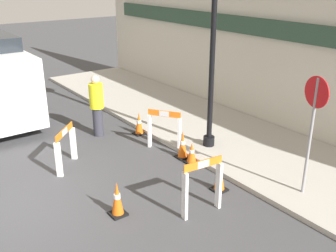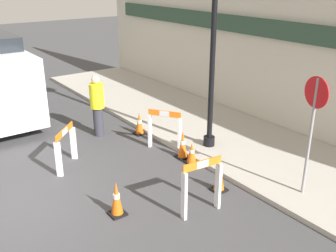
# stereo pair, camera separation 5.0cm
# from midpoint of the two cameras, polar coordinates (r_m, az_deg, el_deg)

# --- Properties ---
(sidewalk_slab) EXTENTS (18.00, 3.31, 0.11)m
(sidewalk_slab) POSITION_cam_midpoint_polar(r_m,az_deg,el_deg) (10.86, 8.74, -1.59)
(sidewalk_slab) COLOR #ADA89E
(sidewalk_slab) RESTS_ON ground_plane
(storefront_facade) EXTENTS (18.00, 0.22, 5.50)m
(storefront_facade) POSITION_cam_midpoint_polar(r_m,az_deg,el_deg) (11.42, 15.87, 13.09)
(storefront_facade) COLOR beige
(storefront_facade) RESTS_ON ground_plane
(streetlamp_post) EXTENTS (0.44, 0.44, 5.32)m
(streetlamp_post) POSITION_cam_midpoint_polar(r_m,az_deg,el_deg) (9.30, 6.58, 16.78)
(streetlamp_post) COLOR black
(streetlamp_post) RESTS_ON sidewalk_slab
(stop_sign) EXTENTS (0.59, 0.15, 2.40)m
(stop_sign) POSITION_cam_midpoint_polar(r_m,az_deg,el_deg) (7.84, 20.12, 1.16)
(stop_sign) COLOR gray
(stop_sign) RESTS_ON sidewalk_slab
(barricade_0) EXTENTS (0.79, 0.59, 1.04)m
(barricade_0) POSITION_cam_midpoint_polar(r_m,az_deg,el_deg) (9.95, -0.70, -0.36)
(barricade_0) COLOR white
(barricade_0) RESTS_ON ground_plane
(barricade_1) EXTENTS (0.77, 0.76, 0.97)m
(barricade_1) POSITION_cam_midpoint_polar(r_m,az_deg,el_deg) (9.31, -14.78, -2.86)
(barricade_1) COLOR white
(barricade_1) RESTS_ON ground_plane
(barricade_2) EXTENTS (0.22, 0.83, 1.11)m
(barricade_2) POSITION_cam_midpoint_polar(r_m,az_deg,el_deg) (7.35, 4.81, -8.56)
(barricade_2) COLOR white
(barricade_2) RESTS_ON ground_plane
(traffic_cone_0) EXTENTS (0.30, 0.30, 0.53)m
(traffic_cone_0) POSITION_cam_midpoint_polar(r_m,az_deg,el_deg) (9.34, 3.31, -3.97)
(traffic_cone_0) COLOR black
(traffic_cone_0) RESTS_ON ground_plane
(traffic_cone_1) EXTENTS (0.30, 0.30, 0.66)m
(traffic_cone_1) POSITION_cam_midpoint_polar(r_m,az_deg,el_deg) (10.97, -4.36, 0.34)
(traffic_cone_1) COLOR black
(traffic_cone_1) RESTS_ON ground_plane
(traffic_cone_2) EXTENTS (0.30, 0.30, 0.71)m
(traffic_cone_2) POSITION_cam_midpoint_polar(r_m,az_deg,el_deg) (9.55, 1.97, -2.75)
(traffic_cone_2) COLOR black
(traffic_cone_2) RESTS_ON ground_plane
(traffic_cone_3) EXTENTS (0.30, 0.30, 0.64)m
(traffic_cone_3) POSITION_cam_midpoint_polar(r_m,az_deg,el_deg) (8.24, 7.33, -7.38)
(traffic_cone_3) COLOR black
(traffic_cone_3) RESTS_ON ground_plane
(traffic_cone_4) EXTENTS (0.30, 0.30, 0.70)m
(traffic_cone_4) POSITION_cam_midpoint_polar(r_m,az_deg,el_deg) (7.46, -7.58, -10.48)
(traffic_cone_4) COLOR black
(traffic_cone_4) RESTS_ON ground_plane
(person_worker) EXTENTS (0.39, 0.39, 1.71)m
(person_worker) POSITION_cam_midpoint_polar(r_m,az_deg,el_deg) (10.85, -10.43, 3.14)
(person_worker) COLOR #33333D
(person_worker) RESTS_ON ground_plane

